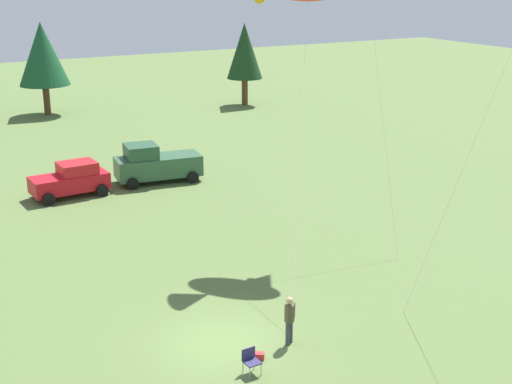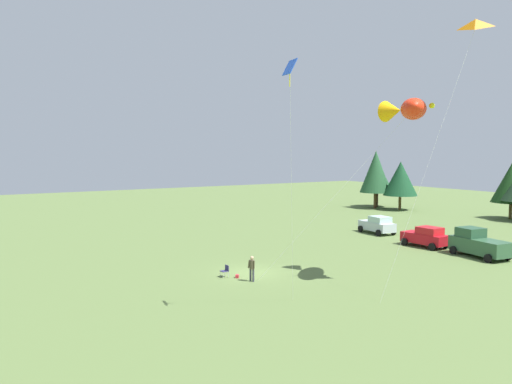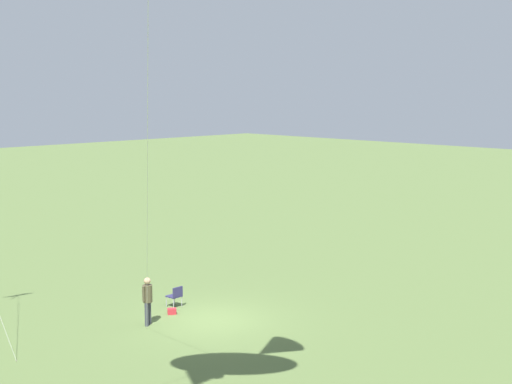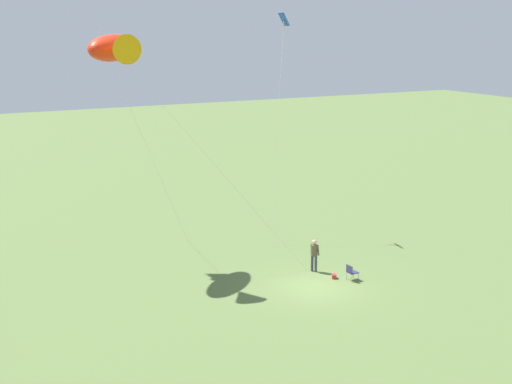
% 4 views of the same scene
% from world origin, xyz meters
% --- Properties ---
extents(ground_plane, '(160.00, 160.00, 0.00)m').
position_xyz_m(ground_plane, '(0.00, 0.00, 0.00)').
color(ground_plane, '#556B38').
extents(person_kite_flyer, '(0.51, 0.46, 1.74)m').
position_xyz_m(person_kite_flyer, '(1.99, -1.20, 1.02)').
color(person_kite_flyer, '#393A46').
rests_on(person_kite_flyer, ground).
extents(folding_chair, '(0.50, 0.50, 0.82)m').
position_xyz_m(folding_chair, '(-0.04, -2.16, 0.49)').
color(folding_chair, navy).
rests_on(folding_chair, ground).
extents(backpack_on_grass, '(0.39, 0.36, 0.22)m').
position_xyz_m(backpack_on_grass, '(0.61, -1.58, 0.11)').
color(backpack_on_grass, red).
rests_on(backpack_on_grass, ground).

